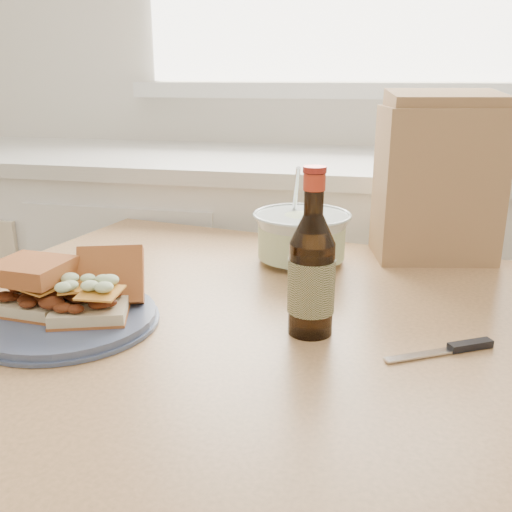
% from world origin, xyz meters
% --- Properties ---
extents(wall_back, '(4.00, 0.02, 2.70)m').
position_xyz_m(wall_back, '(0.00, 2.00, 1.35)').
color(wall_back, white).
rests_on(wall_back, ground).
extents(cabinet_run, '(2.50, 0.64, 0.94)m').
position_xyz_m(cabinet_run, '(-0.00, 1.70, 0.47)').
color(cabinet_run, white).
rests_on(cabinet_run, ground).
extents(dining_table, '(1.12, 1.12, 0.80)m').
position_xyz_m(dining_table, '(-0.07, 0.83, 0.69)').
color(dining_table, tan).
rests_on(dining_table, ground).
extents(plate, '(0.27, 0.27, 0.02)m').
position_xyz_m(plate, '(-0.26, 0.74, 0.81)').
color(plate, '#44506E').
rests_on(plate, dining_table).
extents(sandwich_left, '(0.11, 0.11, 0.08)m').
position_xyz_m(sandwich_left, '(-0.31, 0.75, 0.86)').
color(sandwich_left, beige).
rests_on(sandwich_left, plate).
extents(sandwich_right, '(0.14, 0.18, 0.09)m').
position_xyz_m(sandwich_right, '(-0.22, 0.76, 0.85)').
color(sandwich_right, beige).
rests_on(sandwich_right, plate).
extents(coleslaw_bowl, '(0.20, 0.20, 0.20)m').
position_xyz_m(coleslaw_bowl, '(0.05, 1.12, 0.85)').
color(coleslaw_bowl, silver).
rests_on(coleslaw_bowl, dining_table).
extents(beer_bottle, '(0.07, 0.07, 0.25)m').
position_xyz_m(beer_bottle, '(0.11, 0.80, 0.90)').
color(beer_bottle, black).
rests_on(beer_bottle, dining_table).
extents(knife, '(0.15, 0.10, 0.01)m').
position_xyz_m(knife, '(0.32, 0.78, 0.81)').
color(knife, silver).
rests_on(knife, dining_table).
extents(paper_bag, '(0.26, 0.20, 0.31)m').
position_xyz_m(paper_bag, '(0.31, 1.22, 0.96)').
color(paper_bag, '#AD8253').
rests_on(paper_bag, dining_table).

